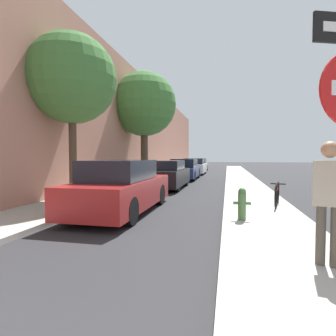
# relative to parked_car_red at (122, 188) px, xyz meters

# --- Properties ---
(ground_plane) EXTENTS (120.00, 120.00, 0.00)m
(ground_plane) POSITION_rel_parked_car_red_xyz_m (0.90, 8.83, -0.70)
(ground_plane) COLOR #28282B
(sidewalk_left) EXTENTS (2.00, 52.00, 0.12)m
(sidewalk_left) POSITION_rel_parked_car_red_xyz_m (-2.00, 8.83, -0.64)
(sidewalk_left) COLOR #ADA89E
(sidewalk_left) RESTS_ON ground
(sidewalk_right) EXTENTS (2.00, 52.00, 0.12)m
(sidewalk_right) POSITION_rel_parked_car_red_xyz_m (3.80, 8.83, -0.64)
(sidewalk_right) COLOR #ADA89E
(sidewalk_right) RESTS_ON ground
(building_facade_left) EXTENTS (0.70, 52.00, 7.22)m
(building_facade_left) POSITION_rel_parked_car_red_xyz_m (-3.35, 8.83, 2.91)
(building_facade_left) COLOR tan
(building_facade_left) RESTS_ON ground
(parked_car_red) EXTENTS (1.69, 4.46, 1.47)m
(parked_car_red) POSITION_rel_parked_car_red_xyz_m (0.00, 0.00, 0.00)
(parked_car_red) COLOR black
(parked_car_red) RESTS_ON ground
(parked_car_black) EXTENTS (1.84, 4.13, 1.37)m
(parked_car_black) POSITION_rel_parked_car_red_xyz_m (-0.08, 5.88, -0.03)
(parked_car_black) COLOR black
(parked_car_black) RESTS_ON ground
(parked_car_navy) EXTENTS (1.73, 4.46, 1.40)m
(parked_car_navy) POSITION_rel_parked_car_red_xyz_m (0.05, 11.23, -0.03)
(parked_car_navy) COLOR black
(parked_car_navy) RESTS_ON ground
(parked_car_white) EXTENTS (1.87, 3.94, 1.40)m
(parked_car_white) POSITION_rel_parked_car_red_xyz_m (0.04, 16.68, -0.03)
(parked_car_white) COLOR black
(parked_car_white) RESTS_ON ground
(parked_car_silver) EXTENTS (1.69, 4.39, 1.35)m
(parked_car_silver) POSITION_rel_parked_car_red_xyz_m (-0.11, 22.20, -0.06)
(parked_car_silver) COLOR black
(parked_car_silver) RESTS_ON ground
(street_tree_near) EXTENTS (3.01, 3.01, 5.58)m
(street_tree_near) POSITION_rel_parked_car_red_xyz_m (-2.27, 1.23, 3.48)
(street_tree_near) COLOR #4C3A2B
(street_tree_near) RESTS_ON sidewalk_left
(street_tree_far) EXTENTS (3.74, 3.74, 6.38)m
(street_tree_far) POSITION_rel_parked_car_red_xyz_m (-1.90, 8.24, 3.90)
(street_tree_far) COLOR #4C3A2B
(street_tree_far) RESTS_ON sidewalk_left
(fire_hydrant) EXTENTS (0.39, 0.18, 0.74)m
(fire_hydrant) POSITION_rel_parked_car_red_xyz_m (3.23, -0.74, -0.20)
(fire_hydrant) COLOR #47703D
(fire_hydrant) RESTS_ON sidewalk_right
(pedestrian) EXTENTS (0.42, 0.29, 1.66)m
(pedestrian) POSITION_rel_parked_car_red_xyz_m (4.21, -3.21, 0.38)
(pedestrian) COLOR #4C473D
(pedestrian) RESTS_ON sidewalk_right
(bicycle) EXTENTS (0.52, 1.62, 0.67)m
(bicycle) POSITION_rel_parked_car_red_xyz_m (4.34, 1.36, -0.23)
(bicycle) COLOR black
(bicycle) RESTS_ON sidewalk_right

